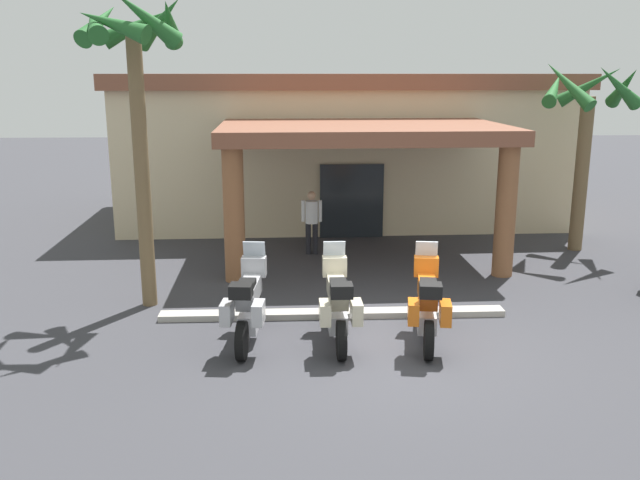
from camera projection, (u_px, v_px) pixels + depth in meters
name	position (u px, v px, depth m)	size (l,w,h in m)	color
ground_plane	(395.00, 348.00, 11.54)	(80.00, 80.00, 0.00)	#38383D
motel_building	(341.00, 145.00, 21.90)	(13.90, 11.36, 4.56)	beige
motorcycle_silver	(248.00, 304.00, 11.65)	(0.74, 2.21, 1.61)	black
motorcycle_cream	(338.00, 304.00, 11.67)	(0.70, 2.21, 1.61)	black
motorcycle_orange	(427.00, 304.00, 11.66)	(0.82, 2.21, 1.61)	black
pedestrian	(312.00, 218.00, 17.37)	(0.53, 0.32, 1.65)	black
palm_tree_near_portico	(588.00, 115.00, 17.19)	(2.49, 2.54, 4.96)	brown
palm_tree_roadside	(134.00, 65.00, 12.62)	(2.08, 2.15, 6.07)	brown
curb_strip	(333.00, 314.00, 13.03)	(6.64, 0.36, 0.12)	#ADA89E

